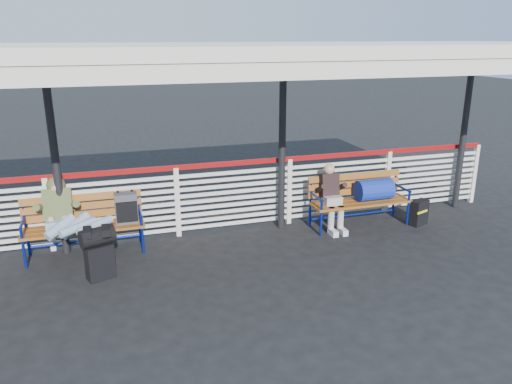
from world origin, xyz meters
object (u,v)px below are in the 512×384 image
object	(u,v)px
companion_person	(332,197)
suitcase_side	(419,213)
luggage_stack	(99,251)
bench_left	(98,216)
bench_right	(367,192)
traveler_man	(71,220)

from	to	relation	value
companion_person	suitcase_side	size ratio (longest dim) A/B	2.49
luggage_stack	bench_left	world-z (taller)	bench_left
luggage_stack	bench_left	size ratio (longest dim) A/B	0.42
bench_right	suitcase_side	distance (m)	1.03
bench_left	traveler_man	bearing A→B (deg)	-138.50
bench_left	companion_person	xyz separation A→B (m)	(3.88, -0.20, -0.01)
bench_right	companion_person	distance (m)	0.69
luggage_stack	suitcase_side	distance (m)	5.53
traveler_man	suitcase_side	distance (m)	5.87
bench_right	suitcase_side	world-z (taller)	bench_right
bench_left	companion_person	distance (m)	3.89
companion_person	traveler_man	bearing A→B (deg)	-178.31
luggage_stack	companion_person	bearing A→B (deg)	-8.14
luggage_stack	bench_right	size ratio (longest dim) A/B	0.42
luggage_stack	companion_person	size ratio (longest dim) A/B	0.66
bench_left	traveler_man	distance (m)	0.50
bench_left	luggage_stack	bearing A→B (deg)	-91.23
bench_left	bench_right	distance (m)	4.58
bench_left	traveler_man	world-z (taller)	traveler_man
bench_right	companion_person	world-z (taller)	companion_person
bench_right	companion_person	size ratio (longest dim) A/B	1.57
companion_person	suitcase_side	distance (m)	1.67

